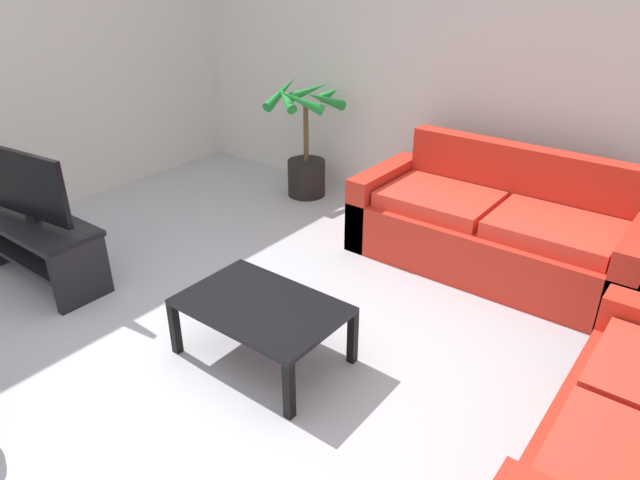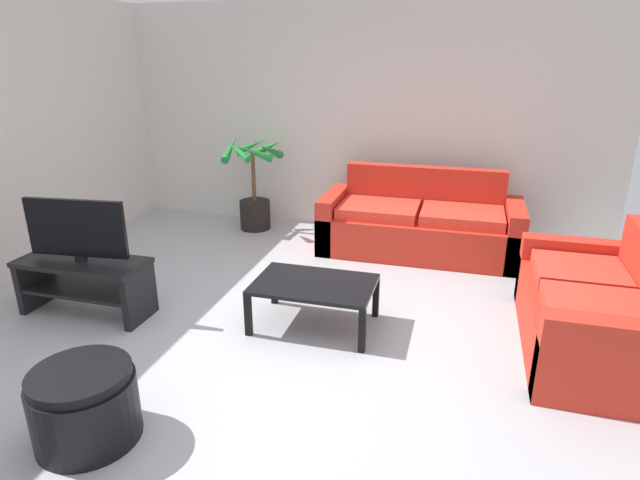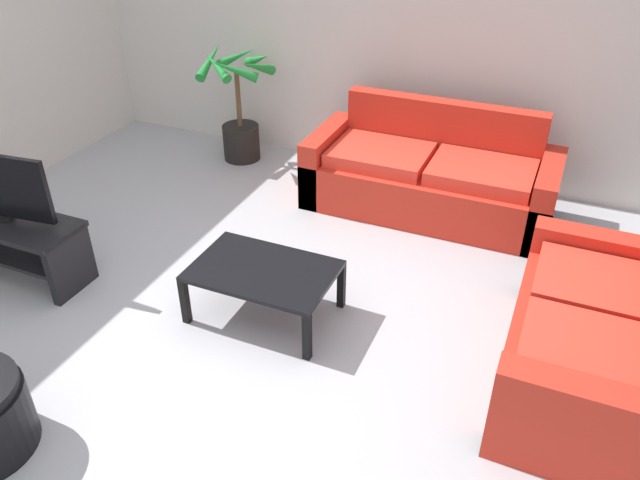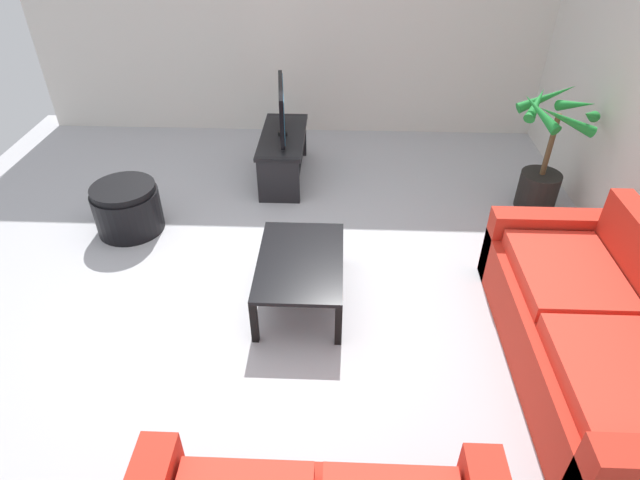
{
  "view_description": "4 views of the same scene",
  "coord_description": "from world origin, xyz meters",
  "views": [
    {
      "loc": [
        2.16,
        -1.67,
        2.23
      ],
      "look_at": [
        0.27,
        0.8,
        0.65
      ],
      "focal_mm": 31.99,
      "sensor_mm": 36.0,
      "label": 1
    },
    {
      "loc": [
        1.26,
        -3.32,
        2.13
      ],
      "look_at": [
        0.15,
        0.6,
        0.66
      ],
      "focal_mm": 29.38,
      "sensor_mm": 36.0,
      "label": 2
    },
    {
      "loc": [
        1.88,
        -2.63,
        2.78
      ],
      "look_at": [
        0.55,
        0.45,
        0.65
      ],
      "focal_mm": 34.72,
      "sensor_mm": 36.0,
      "label": 3
    },
    {
      "loc": [
        3.21,
        0.62,
        2.78
      ],
      "look_at": [
        0.33,
        0.5,
        0.68
      ],
      "focal_mm": 29.41,
      "sensor_mm": 36.0,
      "label": 4
    }
  ],
  "objects": [
    {
      "name": "ground_plane",
      "position": [
        0.0,
        0.0,
        0.0
      ],
      "size": [
        6.6,
        6.6,
        0.0
      ],
      "primitive_type": "plane",
      "color": "#B2B2B7"
    },
    {
      "name": "wall_back",
      "position": [
        0.0,
        3.0,
        1.35
      ],
      "size": [
        6.0,
        0.06,
        2.7
      ],
      "primitive_type": "cube",
      "color": "silver",
      "rests_on": "ground"
    },
    {
      "name": "couch_main",
      "position": [
        0.82,
        2.28,
        0.3
      ],
      "size": [
        2.15,
        0.9,
        0.9
      ],
      "color": "red",
      "rests_on": "ground"
    },
    {
      "name": "couch_loveseat",
      "position": [
        2.28,
        0.56,
        0.3
      ],
      "size": [
        0.9,
        1.67,
        0.9
      ],
      "color": "red",
      "rests_on": "ground"
    },
    {
      "name": "tv_stand",
      "position": [
        -1.76,
        0.03,
        0.32
      ],
      "size": [
        1.1,
        0.45,
        0.49
      ],
      "color": "black",
      "rests_on": "ground"
    },
    {
      "name": "tv",
      "position": [
        -1.76,
        0.04,
        0.76
      ],
      "size": [
        0.86,
        0.14,
        0.52
      ],
      "color": "black",
      "rests_on": "tv_stand"
    },
    {
      "name": "coffee_table",
      "position": [
        0.18,
        0.35,
        0.34
      ],
      "size": [
        0.96,
        0.64,
        0.38
      ],
      "color": "black",
      "rests_on": "ground"
    },
    {
      "name": "potted_palm",
      "position": [
        -1.25,
        2.54,
        0.48
      ],
      "size": [
        0.73,
        0.73,
        1.16
      ],
      "color": "black",
      "rests_on": "ground"
    },
    {
      "name": "ottoman",
      "position": [
        -0.71,
        -1.29,
        0.22
      ],
      "size": [
        0.59,
        0.59,
        0.45
      ],
      "color": "black",
      "rests_on": "ground"
    }
  ]
}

